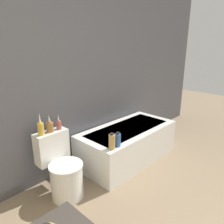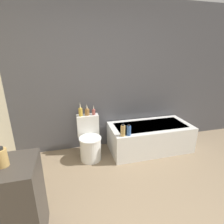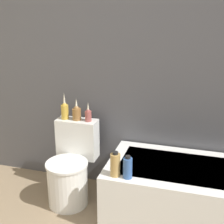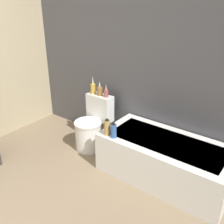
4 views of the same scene
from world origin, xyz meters
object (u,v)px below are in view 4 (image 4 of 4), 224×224
object	(u,v)px
bathtub	(165,159)
toilet	(92,127)
shampoo_bottle_short	(114,131)
vase_gold	(93,88)
vase_bronze	(106,93)
vase_silver	(100,90)
shampoo_bottle_tall	(107,128)

from	to	relation	value
bathtub	toilet	world-z (taller)	toilet
bathtub	shampoo_bottle_short	distance (m)	0.68
toilet	vase_gold	distance (m)	0.54
toilet	vase_bronze	world-z (taller)	vase_bronze
vase_bronze	toilet	bearing A→B (deg)	-122.34
vase_silver	vase_bronze	bearing A→B (deg)	-1.86
toilet	vase_bronze	bearing A→B (deg)	57.66
shampoo_bottle_short	shampoo_bottle_tall	bearing A→B (deg)	177.54
toilet	vase_gold	bearing A→B (deg)	122.95
vase_gold	shampoo_bottle_short	world-z (taller)	vase_gold
vase_silver	bathtub	bearing A→B (deg)	-9.86
shampoo_bottle_tall	toilet	bearing A→B (deg)	149.76
toilet	vase_silver	distance (m)	0.51
bathtub	vase_gold	size ratio (longest dim) A/B	5.92
vase_silver	shampoo_bottle_tall	world-z (taller)	vase_silver
toilet	vase_gold	xyz separation A→B (m)	(-0.11, 0.17, 0.49)
shampoo_bottle_tall	vase_silver	bearing A→B (deg)	136.55
toilet	shampoo_bottle_tall	bearing A→B (deg)	-30.24
shampoo_bottle_short	bathtub	bearing A→B (deg)	28.23
bathtub	vase_gold	bearing A→B (deg)	171.38
vase_bronze	vase_silver	bearing A→B (deg)	178.14
shampoo_bottle_tall	shampoo_bottle_short	world-z (taller)	shampoo_bottle_tall
toilet	vase_gold	world-z (taller)	vase_gold
toilet	shampoo_bottle_short	world-z (taller)	toilet
vase_bronze	shampoo_bottle_tall	size ratio (longest dim) A/B	0.91
vase_bronze	shampoo_bottle_short	bearing A→B (deg)	-44.46
vase_bronze	shampoo_bottle_tall	bearing A→B (deg)	-50.53
vase_gold	shampoo_bottle_tall	distance (m)	0.80
vase_gold	toilet	bearing A→B (deg)	-57.05
vase_silver	vase_bronze	world-z (taller)	vase_silver
toilet	shampoo_bottle_tall	distance (m)	0.64
bathtub	vase_bronze	size ratio (longest dim) A/B	8.31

